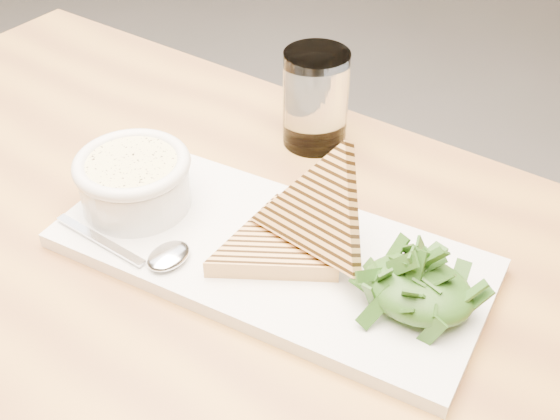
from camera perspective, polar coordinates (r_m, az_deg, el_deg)
The scene contains 14 objects.
table_top at distance 0.74m, azimuth -10.71°, elevation -5.11°, with size 1.11×0.74×0.04m, color #B17E3A.
table_leg_bl at distance 1.43m, azimuth -16.69°, elevation -0.42°, with size 0.06×0.06×0.69m, color #B17E3A.
platter at distance 0.71m, azimuth -0.82°, elevation -3.50°, with size 0.43×0.20×0.02m, color white.
soup_bowl at distance 0.76m, azimuth -11.68°, elevation 1.87°, with size 0.12×0.12×0.05m, color white.
soup at distance 0.74m, azimuth -11.96°, elevation 3.58°, with size 0.10×0.10×0.01m, color #F3E79A.
bowl_rim at distance 0.74m, azimuth -11.98°, elevation 3.70°, with size 0.12×0.12×0.01m, color white.
sandwich_flat at distance 0.69m, azimuth -0.55°, elevation -3.00°, with size 0.15×0.15×0.02m, color tan, non-canonical shape.
sandwich_lean at distance 0.67m, azimuth 3.18°, elevation -0.22°, with size 0.15×0.15×0.08m, color tan, non-canonical shape.
salad_base at distance 0.64m, azimuth 11.17°, elevation -6.37°, with size 0.10×0.08×0.04m, color #11340A.
arugula_pile at distance 0.64m, azimuth 11.25°, elevation -5.91°, with size 0.11×0.10×0.05m, color #3C6926, non-canonical shape.
spoon_bowl at distance 0.69m, azimuth -9.04°, elevation -3.70°, with size 0.04×0.05×0.01m, color silver.
spoon_handle at distance 0.73m, azimuth -14.43°, elevation -2.34°, with size 0.12×0.01×0.00m, color silver.
glass_near at distance 0.85m, azimuth 2.91°, elevation 9.01°, with size 0.08×0.08×0.12m, color white.
glass_far at distance 0.88m, azimuth 2.48°, elevation 9.35°, with size 0.06×0.06×0.10m, color white.
Camera 1 is at (0.57, -0.48, 1.22)m, focal length 45.00 mm.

